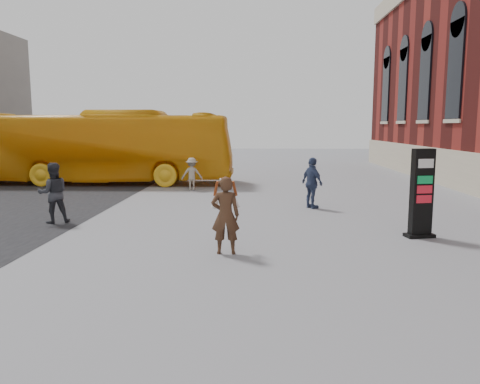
{
  "coord_description": "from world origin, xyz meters",
  "views": [
    {
      "loc": [
        0.35,
        -10.66,
        2.93
      ],
      "look_at": [
        -0.12,
        0.83,
        1.3
      ],
      "focal_mm": 35.0,
      "sensor_mm": 36.0,
      "label": 1
    }
  ],
  "objects_px": {
    "woman": "(225,214)",
    "bus": "(102,147)",
    "pedestrian_c": "(312,183)",
    "info_pylon": "(422,193)",
    "pedestrian_b": "(192,174)",
    "pedestrian_a": "(53,193)"
  },
  "relations": [
    {
      "from": "woman",
      "to": "pedestrian_b",
      "type": "height_order",
      "value": "woman"
    },
    {
      "from": "woman",
      "to": "bus",
      "type": "distance_m",
      "value": 14.96
    },
    {
      "from": "info_pylon",
      "to": "pedestrian_b",
      "type": "xyz_separation_m",
      "value": [
        -7.33,
        8.89,
        -0.43
      ]
    },
    {
      "from": "bus",
      "to": "pedestrian_c",
      "type": "relative_size",
      "value": 7.28
    },
    {
      "from": "woman",
      "to": "info_pylon",
      "type": "bearing_deg",
      "value": -164.3
    },
    {
      "from": "woman",
      "to": "pedestrian_b",
      "type": "relative_size",
      "value": 1.21
    },
    {
      "from": "info_pylon",
      "to": "pedestrian_c",
      "type": "bearing_deg",
      "value": 106.59
    },
    {
      "from": "info_pylon",
      "to": "woman",
      "type": "height_order",
      "value": "info_pylon"
    },
    {
      "from": "bus",
      "to": "pedestrian_b",
      "type": "distance_m",
      "value": 5.58
    },
    {
      "from": "info_pylon",
      "to": "woman",
      "type": "bearing_deg",
      "value": -172.59
    },
    {
      "from": "pedestrian_b",
      "to": "pedestrian_c",
      "type": "bearing_deg",
      "value": 133.04
    },
    {
      "from": "bus",
      "to": "woman",
      "type": "bearing_deg",
      "value": -151.24
    },
    {
      "from": "woman",
      "to": "pedestrian_a",
      "type": "xyz_separation_m",
      "value": [
        -5.45,
        3.24,
        -0.0
      ]
    },
    {
      "from": "woman",
      "to": "bus",
      "type": "relative_size",
      "value": 0.14
    },
    {
      "from": "bus",
      "to": "info_pylon",
      "type": "bearing_deg",
      "value": -132.79
    },
    {
      "from": "info_pylon",
      "to": "pedestrian_c",
      "type": "height_order",
      "value": "info_pylon"
    },
    {
      "from": "woman",
      "to": "bus",
      "type": "xyz_separation_m",
      "value": [
        -7.23,
        13.07,
        0.93
      ]
    },
    {
      "from": "info_pylon",
      "to": "pedestrian_b",
      "type": "relative_size",
      "value": 1.58
    },
    {
      "from": "bus",
      "to": "pedestrian_a",
      "type": "relative_size",
      "value": 7.24
    },
    {
      "from": "pedestrian_a",
      "to": "pedestrian_b",
      "type": "bearing_deg",
      "value": -141.26
    },
    {
      "from": "pedestrian_b",
      "to": "pedestrian_c",
      "type": "relative_size",
      "value": 0.82
    },
    {
      "from": "woman",
      "to": "pedestrian_c",
      "type": "bearing_deg",
      "value": -117.59
    }
  ]
}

